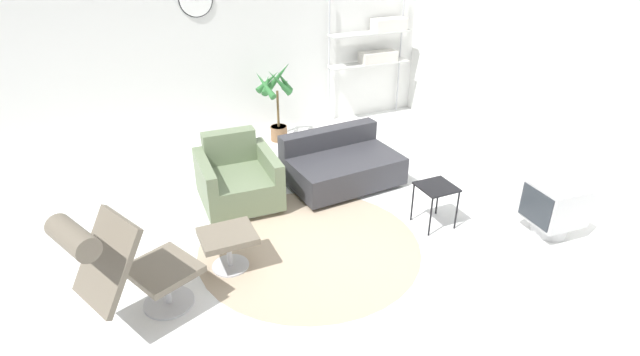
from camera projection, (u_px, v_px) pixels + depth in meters
ground_plane at (317, 233)px, 5.40m from camera, size 12.00×12.00×0.00m
wall_back at (231, 44)px, 7.25m from camera, size 12.00×0.09×2.80m
wall_right at (561, 73)px, 5.90m from camera, size 0.06×12.00×2.80m
round_rug at (309, 246)px, 5.17m from camera, size 2.29×2.29×0.01m
lounge_chair at (121, 261)px, 3.89m from camera, size 1.10×0.87×1.12m
ottoman at (228, 241)px, 4.74m from camera, size 0.52×0.44×0.39m
armchair_red at (238, 181)px, 5.85m from camera, size 0.89×0.93×0.80m
couch_low at (341, 166)px, 6.31m from camera, size 1.43×1.03×0.64m
side_table at (436, 191)px, 5.36m from camera, size 0.38×0.38×0.48m
crt_television at (554, 207)px, 5.25m from camera, size 0.55×0.52×0.59m
potted_plant at (276, 100)px, 7.36m from camera, size 0.59×0.61×1.19m
shelf_unit at (379, 43)px, 8.01m from camera, size 1.38×0.28×2.01m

